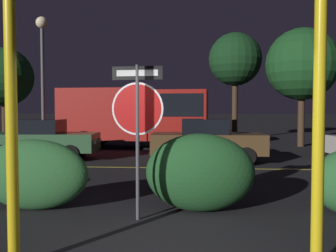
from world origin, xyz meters
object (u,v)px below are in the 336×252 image
Objects in this scene: stop_sign at (137,111)px; yellow_pole_left at (12,120)px; delivery_truck at (138,114)px; hedge_bush_2 at (200,172)px; passing_car_2 at (207,141)px; tree_0 at (4,77)px; yellow_pole_right at (319,131)px; hedge_bush_1 at (33,175)px; passing_car_1 at (43,139)px; street_lamp at (42,52)px; tree_2 at (235,60)px; tree_1 at (302,65)px.

yellow_pole_left is (-1.13, -1.94, -0.10)m from stop_sign.
hedge_bush_2 is at bearing 18.33° from delivery_truck.
tree_0 reaches higher than passing_car_2.
yellow_pole_right reaches higher than hedge_bush_1.
stop_sign is 0.80× the size of yellow_pole_right.
yellow_pole_right is at bearing -28.31° from hedge_bush_1.
yellow_pole_left is 2.76m from hedge_bush_1.
hedge_bush_1 is 0.51× the size of passing_car_1.
street_lamp is at bearing -122.01° from passing_car_2.
tree_2 is at bearing 137.31° from delivery_truck.
street_lamp is at bearing 111.99° from hedge_bush_1.
hedge_bush_2 is 0.31× the size of street_lamp.
tree_1 is at bearing -52.03° from tree_2.
stop_sign reaches higher than hedge_bush_2.
tree_0 is at bearing 136.48° from street_lamp.
tree_0 is at bearing 128.06° from hedge_bush_2.
stop_sign is at bearing -12.91° from passing_car_2.
tree_1 is (3.71, 14.36, 2.38)m from yellow_pole_right.
stop_sign is 16.71m from tree_2.
street_lamp is 12.43m from tree_1.
passing_car_1 is (-4.61, 7.12, -1.07)m from stop_sign.
tree_1 is at bearing 138.42° from passing_car_2.
tree_1 is at bearing 75.51° from yellow_pole_right.
passing_car_2 is at bearing -29.99° from street_lamp.
tree_0 is (-9.07, 16.87, 1.96)m from yellow_pole_left.
tree_1 reaches higher than hedge_bush_1.
stop_sign is at bearing 59.69° from yellow_pole_left.
yellow_pole_right is 0.51× the size of tree_2.
yellow_pole_left is 18.84m from tree_2.
hedge_bush_2 is at bearing -55.39° from street_lamp.
passing_car_1 is at bearing -94.69° from passing_car_2.
tree_2 is (4.97, 4.72, 3.08)m from delivery_truck.
stop_sign is 2.25m from yellow_pole_left.
tree_0 reaches higher than yellow_pole_left.
yellow_pole_left is at bearing 6.59° from delivery_truck.
yellow_pole_left is 0.85× the size of passing_car_1.
passing_car_1 is 12.35m from tree_1.
yellow_pole_right is 8.78m from passing_car_2.
tree_2 is at bearing 71.78° from hedge_bush_1.
delivery_truck is at bearing 143.04° from passing_car_1.
passing_car_1 is 5.93m from passing_car_2.
tree_0 reaches higher than hedge_bush_2.
street_lamp is (-1.73, 4.14, 3.78)m from passing_car_1.
hedge_bush_2 is at bearing 117.66° from yellow_pole_right.
yellow_pole_right is 2.88m from hedge_bush_2.
hedge_bush_1 is 7.18m from passing_car_2.
street_lamp is (-4.55, -0.17, 2.90)m from delivery_truck.
passing_car_1 is (-6.90, 8.96, -0.86)m from yellow_pole_right.
hedge_bush_2 is (2.16, 2.53, -1.00)m from yellow_pole_left.
hedge_bush_1 is 0.36× the size of tree_1.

